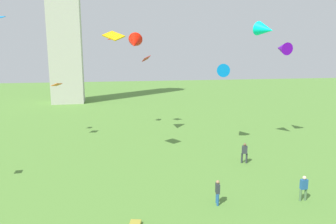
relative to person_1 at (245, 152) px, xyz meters
name	(u,v)px	position (x,y,z in m)	size (l,w,h in m)	color
person_1	(245,152)	(0.00, 0.00, 0.00)	(0.54, 0.45, 1.82)	#2D3338
person_2	(304,187)	(0.33, -7.41, -0.07)	(0.52, 0.26, 1.69)	#51754C
person_3	(218,191)	(-5.29, -6.61, -0.12)	(0.33, 0.49, 1.61)	#235693
kite_flying_0	(265,29)	(4.10, 4.56, 11.01)	(1.97, 2.53, 1.78)	#05EEE7
kite_flying_1	(1,17)	(-21.64, 11.10, 12.27)	(0.66, 0.87, 0.28)	#057CE4
kite_flying_2	(146,59)	(-6.16, 15.95, 8.17)	(1.05, 1.51, 0.86)	#B32C32
kite_flying_3	(135,43)	(-8.29, 10.42, 9.88)	(2.13, 2.94, 2.32)	red
kite_flying_5	(221,71)	(0.34, 6.42, 6.82)	(1.75, 2.30, 1.60)	#066FC8
kite_flying_6	(112,39)	(-10.47, 15.09, 10.55)	(1.16, 1.29, 0.26)	red
kite_flying_7	(114,36)	(-10.94, 3.12, 10.01)	(1.92, 1.82, 0.99)	#E0A409
kite_flying_8	(282,48)	(7.74, 6.94, 9.26)	(1.43, 2.07, 1.54)	#6709C1
kite_flying_9	(57,85)	(-16.89, 12.06, 5.28)	(1.16, 1.32, 0.42)	orange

